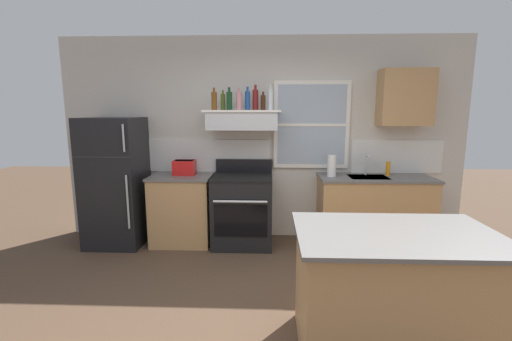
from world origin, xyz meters
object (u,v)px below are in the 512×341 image
Objects in this scene: dish_soap_bottle at (388,168)px; paper_towel_roll at (332,166)px; stove_range at (243,210)px; bottle_rose_pink at (239,101)px; refrigerator at (116,182)px; bottle_dark_green_wine at (229,101)px; bottle_brown_stout at (263,102)px; bottle_blue_liqueur at (248,100)px; kitchen_island at (393,292)px; bottle_clear_tall at (271,99)px; bottle_red_label_wine at (255,99)px; bottle_amber_wine at (214,101)px; toaster at (185,167)px; bottle_olive_oil_square at (223,102)px.

paper_towel_roll is at bearing -172.34° from dish_soap_bottle.
bottle_rose_pink reaches higher than stove_range.
stove_range is 4.04× the size of paper_towel_roll.
bottle_dark_green_wine reaches higher than refrigerator.
bottle_blue_liqueur is at bearing 173.47° from bottle_brown_stout.
bottle_clear_tall is at bearing 112.47° from kitchen_island.
bottle_red_label_wine reaches higher than bottle_blue_liqueur.
bottle_dark_green_wine reaches higher than dish_soap_bottle.
kitchen_island is at bearing -52.62° from bottle_amber_wine.
bottle_brown_stout is at bearing -178.75° from dish_soap_bottle.
bottle_clear_tall is (0.35, 0.11, 1.41)m from stove_range.
dish_soap_bottle is (1.82, 0.01, -0.87)m from bottle_blue_liqueur.
bottle_dark_green_wine is 0.43m from bottle_brown_stout.
toaster is 0.27× the size of stove_range.
bottle_amber_wine is 0.99× the size of bottle_dark_green_wine.
bottle_brown_stout is (0.42, 0.04, -0.02)m from bottle_dark_green_wine.
bottle_brown_stout reaches higher than paper_towel_roll.
bottle_red_label_wine reaches higher than toaster.
bottle_olive_oil_square is 0.14m from bottle_dark_green_wine.
bottle_dark_green_wine is 1.54m from paper_towel_roll.
paper_towel_roll reaches higher than stove_range.
bottle_clear_tall is at bearing -178.99° from dish_soap_bottle.
stove_range is 6.06× the size of dish_soap_bottle.
stove_range is (0.76, -0.08, -0.54)m from toaster.
dish_soap_bottle reaches higher than kitchen_island.
toaster is 1.02× the size of bottle_blue_liqueur.
toaster is at bearing -178.23° from bottle_clear_tall.
bottle_olive_oil_square is 0.52m from bottle_brown_stout.
stove_range is 1.41m from bottle_blue_liqueur.
refrigerator reaches higher than dish_soap_bottle.
paper_towel_roll is (1.49, -0.02, -0.82)m from bottle_amber_wine.
paper_towel_roll is at bearing 92.72° from kitchen_island.
bottle_clear_tall reaches higher than paper_towel_roll.
bottle_dark_green_wine is at bearing -177.77° from dish_soap_bottle.
bottle_clear_tall is 1.17× the size of paper_towel_roll.
bottle_amber_wine is 0.71m from bottle_clear_tall.
kitchen_island is at bearing -58.61° from bottle_rose_pink.
paper_towel_roll is at bearing -4.21° from bottle_brown_stout.
bottle_clear_tall is at bearing 17.35° from stove_range.
bottle_olive_oil_square is (1.39, 0.18, 1.02)m from refrigerator.
bottle_olive_oil_square is at bearing 173.96° from bottle_brown_stout.
toaster is at bearing -170.99° from bottle_olive_oil_square.
paper_towel_roll is at bearing -0.90° from bottle_dark_green_wine.
bottle_amber_wine is at bearing 3.57° from refrigerator.
bottle_rose_pink is 1.43m from paper_towel_roll.
toaster is at bearing 133.62° from kitchen_island.
bottle_brown_stout is 0.16× the size of kitchen_island.
bottle_red_label_wine reaches higher than paper_towel_roll.
refrigerator is at bearing -176.43° from bottle_amber_wine.
bottle_red_label_wine reaches higher than bottle_clear_tall.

